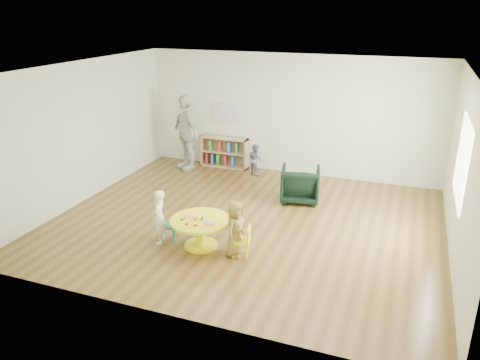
{
  "coord_description": "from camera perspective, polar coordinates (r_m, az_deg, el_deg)",
  "views": [
    {
      "loc": [
        2.66,
        -7.45,
        3.79
      ],
      "look_at": [
        -0.01,
        -0.3,
        0.94
      ],
      "focal_mm": 35.0,
      "sensor_mm": 36.0,
      "label": 1
    }
  ],
  "objects": [
    {
      "name": "child_left",
      "position": [
        7.98,
        -9.83,
        -4.44
      ],
      "size": [
        0.31,
        0.39,
        0.94
      ],
      "primitive_type": "imported",
      "rotation": [
        0.0,
        0.0,
        -1.28
      ],
      "color": "white",
      "rests_on": "ground"
    },
    {
      "name": "child_right",
      "position": [
        7.47,
        -0.64,
        -5.97
      ],
      "size": [
        0.31,
        0.46,
        0.93
      ],
      "primitive_type": "imported",
      "rotation": [
        0.0,
        0.0,
        1.54
      ],
      "color": "yellow",
      "rests_on": "ground"
    },
    {
      "name": "bookshelf",
      "position": [
        11.67,
        -1.93,
        3.42
      ],
      "size": [
        1.2,
        0.3,
        0.75
      ],
      "color": "tan",
      "rests_on": "ground"
    },
    {
      "name": "kid_chair_right",
      "position": [
        7.53,
        0.44,
        -7.37
      ],
      "size": [
        0.32,
        0.32,
        0.51
      ],
      "rotation": [
        0.0,
        0.0,
        1.77
      ],
      "color": "#FFF415",
      "rests_on": "ground"
    },
    {
      "name": "alphabet_poster",
      "position": [
        11.53,
        -1.69,
        8.27
      ],
      "size": [
        0.74,
        0.01,
        0.54
      ],
      "color": "white",
      "rests_on": "ground"
    },
    {
      "name": "armchair",
      "position": [
        9.65,
        7.33,
        -0.53
      ],
      "size": [
        0.9,
        0.92,
        0.71
      ],
      "primitive_type": "imported",
      "rotation": [
        0.0,
        0.0,
        3.34
      ],
      "color": "black",
      "rests_on": "ground"
    },
    {
      "name": "activity_table",
      "position": [
        7.8,
        -4.83,
        -5.82
      ],
      "size": [
        1.0,
        1.0,
        0.54
      ],
      "rotation": [
        0.0,
        0.0,
        0.23
      ],
      "color": "#FFF415",
      "rests_on": "ground"
    },
    {
      "name": "toddler",
      "position": [
        11.1,
        1.87,
        2.53
      ],
      "size": [
        0.46,
        0.44,
        0.74
      ],
      "primitive_type": "imported",
      "rotation": [
        0.0,
        0.0,
        2.51
      ],
      "color": "#17193A",
      "rests_on": "ground"
    },
    {
      "name": "adult_caretaker",
      "position": [
        11.44,
        -6.6,
        5.79
      ],
      "size": [
        1.13,
        0.98,
        1.82
      ],
      "primitive_type": "imported",
      "rotation": [
        0.0,
        0.0,
        -0.61
      ],
      "color": "silver",
      "rests_on": "ground"
    },
    {
      "name": "room",
      "position": [
        8.13,
        0.92,
        6.99
      ],
      "size": [
        7.1,
        7.0,
        2.8
      ],
      "color": "brown",
      "rests_on": "ground"
    },
    {
      "name": "kid_chair_left",
      "position": [
        8.14,
        -9.12,
        -5.36
      ],
      "size": [
        0.36,
        0.36,
        0.52
      ],
      "rotation": [
        0.0,
        0.0,
        -1.18
      ],
      "color": "#188878",
      "rests_on": "ground"
    }
  ]
}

